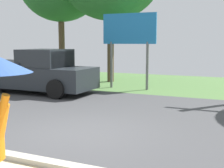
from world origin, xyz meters
TOP-DOWN VIEW (x-y plane):
  - ground_plane at (0.00, 2.95)m, footprint 40.00×22.00m
  - pickup_truck at (-4.74, 4.60)m, footprint 5.20×2.28m
  - roadside_billboard at (-1.48, 7.28)m, footprint 2.60×0.12m

SIDE VIEW (x-z plane):
  - ground_plane at x=0.00m, z-range -0.15..0.05m
  - pickup_truck at x=-4.74m, z-range -0.07..1.81m
  - roadside_billboard at x=-1.48m, z-range 0.80..4.30m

